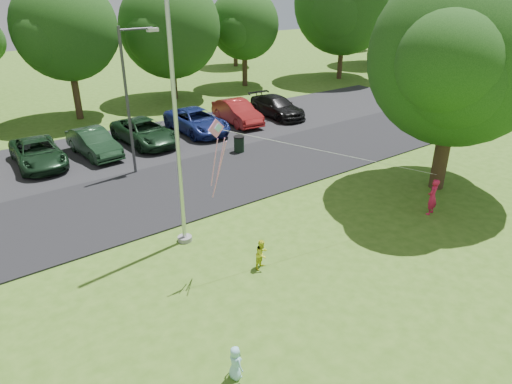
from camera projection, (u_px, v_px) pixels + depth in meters
ground at (362, 273)px, 14.21m from camera, size 120.00×120.00×0.00m
park_road at (211, 180)px, 20.76m from camera, size 60.00×6.00×0.06m
parking_strip at (150, 143)px, 25.50m from camera, size 42.00×7.00×0.06m
flagpole at (176, 126)px, 14.21m from camera, size 0.50×0.50×10.00m
street_lamp at (131, 89)px, 20.05m from camera, size 1.85×0.26×6.57m
trash_can at (239, 144)px, 23.91m from camera, size 0.57×0.57×0.90m
big_tree at (459, 60)px, 17.67m from camera, size 8.02×7.06×9.12m
tree_row at (108, 23)px, 30.32m from camera, size 64.35×11.94×10.88m
horizon_trees at (99, 31)px, 39.28m from camera, size 77.46×7.20×7.02m
parked_cars at (159, 129)px, 25.50m from camera, size 19.62×5.01×1.43m
woman at (432, 197)px, 17.50m from camera, size 0.59×0.45×1.46m
child_yellow at (262, 254)px, 14.28m from camera, size 0.58×0.52×0.99m
child_blue at (235, 363)px, 10.30m from camera, size 0.30×0.44×0.87m
kite at (228, 146)px, 12.82m from camera, size 8.84×1.91×3.22m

